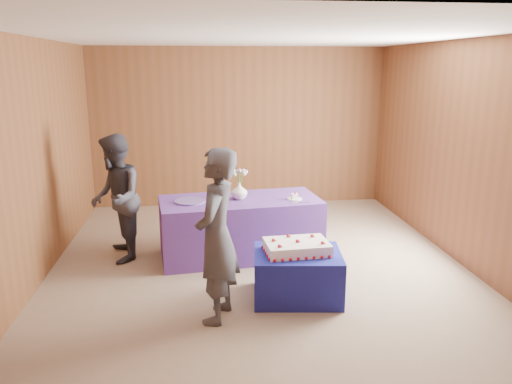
{
  "coord_description": "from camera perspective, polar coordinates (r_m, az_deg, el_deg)",
  "views": [
    {
      "loc": [
        -0.67,
        -5.56,
        2.39
      ],
      "look_at": [
        -0.03,
        0.1,
        0.94
      ],
      "focal_mm": 35.0,
      "sensor_mm": 36.0,
      "label": 1
    }
  ],
  "objects": [
    {
      "name": "platter",
      "position": [
        6.22,
        -7.55,
        -1.05
      ],
      "size": [
        0.46,
        0.46,
        0.02
      ],
      "primitive_type": "cylinder",
      "rotation": [
        0.0,
        0.0,
        0.2
      ],
      "color": "#614E9C",
      "rests_on": "serving_table"
    },
    {
      "name": "serving_table",
      "position": [
        6.4,
        -1.81,
        -4.06
      ],
      "size": [
        2.09,
        1.13,
        0.75
      ],
      "primitive_type": "cube",
      "rotation": [
        0.0,
        0.0,
        0.12
      ],
      "color": "#4F3592",
      "rests_on": "ground"
    },
    {
      "name": "cake_table",
      "position": [
        5.33,
        4.74,
        -9.44
      ],
      "size": [
        0.97,
        0.8,
        0.5
      ],
      "primitive_type": "cube",
      "rotation": [
        0.0,
        0.0,
        -0.11
      ],
      "color": "navy",
      "rests_on": "ground"
    },
    {
      "name": "sheet_cake",
      "position": [
        5.22,
        4.68,
        -6.28
      ],
      "size": [
        0.71,
        0.51,
        0.16
      ],
      "rotation": [
        0.0,
        0.0,
        0.07
      ],
      "color": "white",
      "rests_on": "cake_table"
    },
    {
      "name": "knife",
      "position": [
        6.15,
        5.0,
        -1.23
      ],
      "size": [
        0.26,
        0.03,
        0.0
      ],
      "primitive_type": "cube",
      "rotation": [
        0.0,
        0.0,
        0.03
      ],
      "color": "silver",
      "rests_on": "serving_table"
    },
    {
      "name": "ground",
      "position": [
        6.09,
        0.39,
        -8.85
      ],
      "size": [
        6.0,
        6.0,
        0.0
      ],
      "primitive_type": "plane",
      "color": "#866D5D",
      "rests_on": "ground"
    },
    {
      "name": "plate",
      "position": [
        6.3,
        4.44,
        -0.8
      ],
      "size": [
        0.23,
        0.23,
        0.01
      ],
      "primitive_type": "cylinder",
      "rotation": [
        0.0,
        0.0,
        0.31
      ],
      "color": "silver",
      "rests_on": "serving_table"
    },
    {
      "name": "vase",
      "position": [
        6.28,
        -1.93,
        0.12
      ],
      "size": [
        0.23,
        0.23,
        0.21
      ],
      "primitive_type": "imported",
      "rotation": [
        0.0,
        0.0,
        0.16
      ],
      "color": "silver",
      "rests_on": "serving_table"
    },
    {
      "name": "flower_spray",
      "position": [
        6.22,
        -1.95,
        2.34
      ],
      "size": [
        0.22,
        0.22,
        0.17
      ],
      "color": "#3D6F2C",
      "rests_on": "vase"
    },
    {
      "name": "guest_left",
      "position": [
        4.69,
        -4.51,
        -5.08
      ],
      "size": [
        0.57,
        0.7,
        1.68
      ],
      "primitive_type": "imported",
      "rotation": [
        0.0,
        0.0,
        -1.88
      ],
      "color": "#3B3B45",
      "rests_on": "ground"
    },
    {
      "name": "room_shell",
      "position": [
        5.63,
        0.42,
        8.29
      ],
      "size": [
        5.04,
        6.04,
        2.72
      ],
      "color": "brown",
      "rests_on": "ground"
    },
    {
      "name": "guest_right",
      "position": [
        6.39,
        -15.7,
        -0.71
      ],
      "size": [
        0.73,
        0.87,
        1.59
      ],
      "primitive_type": "imported",
      "rotation": [
        0.0,
        0.0,
        -1.39
      ],
      "color": "#32313B",
      "rests_on": "ground"
    },
    {
      "name": "cake_slice",
      "position": [
        6.29,
        4.45,
        -0.44
      ],
      "size": [
        0.08,
        0.07,
        0.09
      ],
      "rotation": [
        0.0,
        0.0,
        0.07
      ],
      "color": "white",
      "rests_on": "plate"
    }
  ]
}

